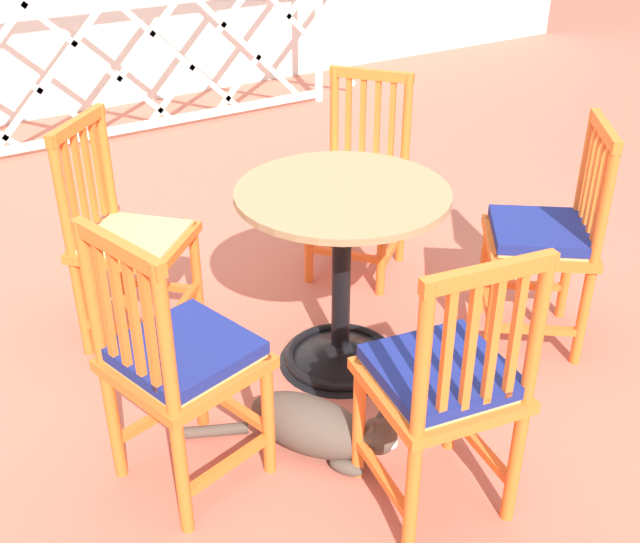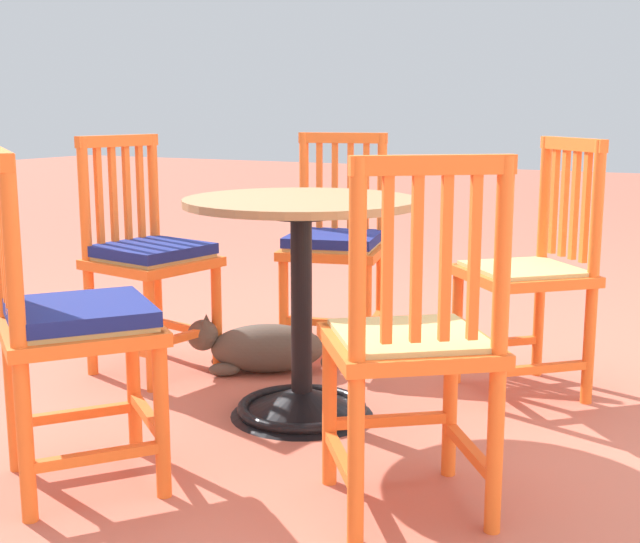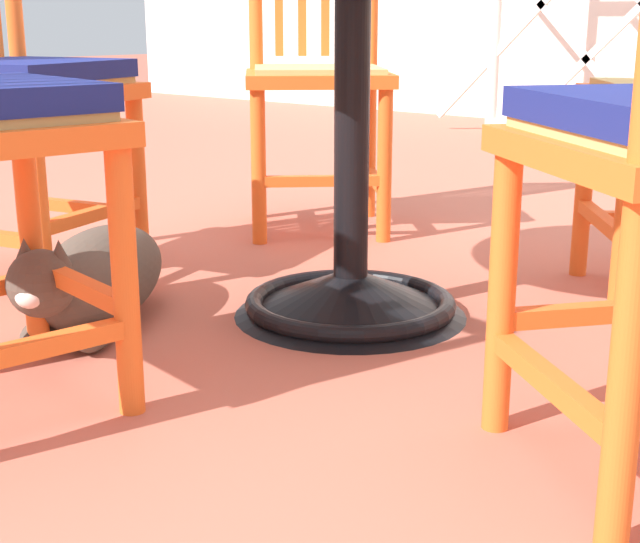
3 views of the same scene
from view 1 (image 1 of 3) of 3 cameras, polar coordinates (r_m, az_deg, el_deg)
The scene contains 9 objects.
ground_plane at distance 2.93m, azimuth 2.88°, elevation -8.70°, with size 24.00×24.00×0.00m, color #BC604C.
lattice_fence_panel at distance 5.35m, azimuth -14.89°, elevation 16.22°, with size 3.78×0.06×1.33m.
cafe_table at distance 2.92m, azimuth 1.55°, elevation -2.04°, with size 0.76×0.76×0.73m.
orange_chair_by_planter at distance 3.52m, azimuth 2.90°, elevation 6.49°, with size 0.56×0.56×0.91m.
orange_chair_near_fence at distance 3.10m, azimuth -13.94°, elevation 2.19°, with size 0.57×0.57×0.91m.
orange_chair_at_corner at distance 2.34m, azimuth -10.32°, elevation -6.59°, with size 0.49×0.49×0.91m.
orange_chair_facing_out at distance 2.25m, azimuth 9.09°, elevation -8.22°, with size 0.46×0.46×0.91m.
orange_chair_tucked_in at distance 3.11m, azimuth 16.17°, elevation 2.29°, with size 0.56×0.56×0.91m.
tabby_cat at distance 2.62m, azimuth -0.07°, elevation -11.45°, with size 0.55×0.57×0.23m.
Camera 1 is at (-1.34, -1.87, 1.81)m, focal length 43.59 mm.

